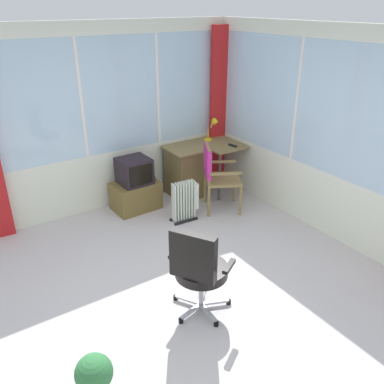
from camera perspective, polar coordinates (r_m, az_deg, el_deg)
ground at (r=4.21m, az=-1.54°, el=-15.43°), size 5.49×5.73×0.06m
north_window_panel at (r=5.57m, az=-15.12°, el=9.29°), size 4.49×0.07×2.52m
east_window_panel at (r=5.01m, az=21.04°, el=6.65°), size 0.07×4.73×2.52m
curtain_corner at (r=6.45m, az=3.85°, el=11.78°), size 0.30×0.10×2.42m
desk at (r=6.11m, az=-0.88°, el=3.09°), size 1.12×0.77×0.76m
desk_lamp at (r=6.28m, az=3.16°, el=9.34°), size 0.23×0.20×0.36m
tv_remote at (r=6.09m, az=5.77°, el=6.57°), size 0.07×0.15×0.02m
wooden_armchair at (r=5.59m, az=3.10°, el=3.14°), size 0.65×0.65×0.96m
office_chair at (r=3.73m, az=0.88°, el=-10.50°), size 0.59×0.62×0.95m
tv_on_stand at (r=5.77m, az=-8.01°, el=0.72°), size 0.66×0.46×0.77m
space_heater at (r=5.43m, az=-0.94°, el=-1.26°), size 0.40×0.19×0.57m
potted_plant at (r=3.35m, az=-13.64°, el=-23.99°), size 0.29×0.29×0.39m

